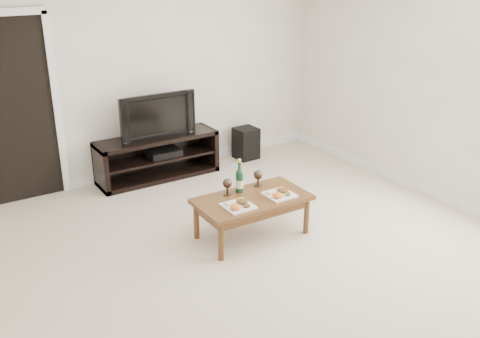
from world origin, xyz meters
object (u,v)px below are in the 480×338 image
object	(u,v)px
media_console	(158,157)
subwoofer	(246,143)
television	(155,115)
coffee_table	(252,217)

from	to	relation	value
media_console	subwoofer	bearing A→B (deg)	-0.10
media_console	subwoofer	world-z (taller)	media_console
television	subwoofer	size ratio (longest dim) A/B	2.22
subwoofer	media_console	bearing A→B (deg)	177.69
subwoofer	coffee_table	bearing A→B (deg)	-123.95
television	subwoofer	xyz separation A→B (m)	(1.33, -0.00, -0.61)
subwoofer	coffee_table	world-z (taller)	subwoofer
television	coffee_table	distance (m)	2.01
television	coffee_table	bearing A→B (deg)	-85.45
subwoofer	coffee_table	distance (m)	2.24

